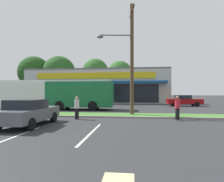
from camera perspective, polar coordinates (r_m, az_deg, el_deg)
name	(u,v)px	position (r m, az deg, el deg)	size (l,w,h in m)	color
grass_median	(82,115)	(16.05, -8.98, -7.02)	(56.00, 2.20, 0.12)	#427A2D
curb_lip	(78,116)	(14.89, -10.23, -7.54)	(56.00, 0.24, 0.12)	gray
parking_stripe_1	(11,138)	(9.15, -28.21, -12.40)	(0.12, 4.80, 0.01)	silver
parking_stripe_2	(91,133)	(9.20, -6.27, -12.38)	(0.12, 4.80, 0.01)	silver
storefront_building	(100,87)	(37.56, -3.59, 1.33)	(25.32, 12.54, 6.06)	#BCB7AD
tree_far_left	(34,72)	(53.51, -22.35, 5.28)	(8.14, 8.14, 11.24)	#473323
tree_left	(59,72)	(50.48, -15.61, 5.44)	(8.23, 8.23, 11.14)	#473323
tree_mid_left	(95,72)	(49.69, -5.05, 5.79)	(6.78, 6.78, 10.65)	#473323
tree_mid	(120,73)	(45.60, 2.39, 5.47)	(5.71, 5.71, 9.43)	#473323
utility_pole	(130,56)	(15.83, 5.42, 10.54)	(3.08, 2.40, 9.15)	#4C3826
city_bus	(55,94)	(22.26, -16.65, -0.74)	(13.03, 2.68, 3.25)	#196638
car_0	(184,100)	(27.96, 20.79, -2.68)	(4.58, 1.89, 1.53)	maroon
car_1	(28,112)	(11.93, -23.83, -5.86)	(2.01, 4.39, 1.50)	#515459
pedestrian_near_bench	(77,108)	(13.75, -10.52, -4.98)	(0.33, 0.33, 1.62)	black
pedestrian_by_pole	(177,108)	(14.06, 19.06, -4.76)	(0.34, 0.34, 1.67)	black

